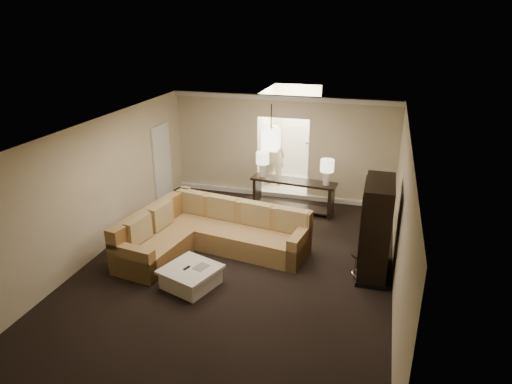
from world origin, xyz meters
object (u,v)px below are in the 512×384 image
(sectional_sofa, at_px, (208,234))
(person, at_px, (274,152))
(coffee_table, at_px, (191,276))
(armoire, at_px, (375,230))
(drink_table, at_px, (362,260))
(console_table, at_px, (293,193))

(sectional_sofa, xyz_separation_m, person, (0.37, 4.38, 0.60))
(coffee_table, distance_m, armoire, 3.60)
(armoire, xyz_separation_m, drink_table, (-0.19, -0.29, -0.53))
(armoire, height_order, person, person)
(drink_table, bearing_deg, armoire, 56.19)
(sectional_sofa, height_order, person, person)
(drink_table, bearing_deg, console_table, 124.35)
(sectional_sofa, height_order, coffee_table, sectional_sofa)
(sectional_sofa, height_order, armoire, armoire)
(sectional_sofa, height_order, console_table, sectional_sofa)
(sectional_sofa, distance_m, console_table, 2.88)
(sectional_sofa, bearing_deg, console_table, 71.54)
(person, bearing_deg, coffee_table, 95.29)
(console_table, height_order, armoire, armoire)
(coffee_table, bearing_deg, sectional_sofa, 97.82)
(sectional_sofa, distance_m, coffee_table, 1.39)
(drink_table, bearing_deg, person, 121.81)
(sectional_sofa, height_order, drink_table, sectional_sofa)
(armoire, height_order, drink_table, armoire)
(coffee_table, relative_size, armoire, 0.63)
(console_table, relative_size, drink_table, 4.17)
(armoire, bearing_deg, coffee_table, -156.06)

